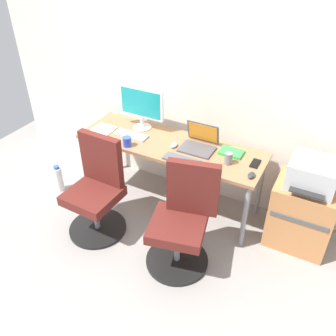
{
  "coord_description": "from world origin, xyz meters",
  "views": [
    {
      "loc": [
        1.34,
        -2.59,
        2.45
      ],
      "look_at": [
        0.0,
        -0.05,
        0.46
      ],
      "focal_mm": 38.38,
      "sensor_mm": 36.0,
      "label": 1
    }
  ],
  "objects_px": {
    "side_cabinet": "(301,214)",
    "desktop_monitor": "(141,105)",
    "water_bottle_on_floor": "(59,179)",
    "office_chair_left": "(97,191)",
    "coffee_mug": "(127,142)",
    "office_chair_right": "(183,222)",
    "printer": "(313,174)",
    "open_laptop": "(199,142)"
  },
  "relations": [
    {
      "from": "side_cabinet",
      "to": "desktop_monitor",
      "type": "xyz_separation_m",
      "value": [
        -1.68,
        0.1,
        0.64
      ]
    },
    {
      "from": "water_bottle_on_floor",
      "to": "office_chair_left",
      "type": "bearing_deg",
      "value": -18.56
    },
    {
      "from": "office_chair_left",
      "to": "coffee_mug",
      "type": "bearing_deg",
      "value": 78.0
    },
    {
      "from": "office_chair_left",
      "to": "coffee_mug",
      "type": "xyz_separation_m",
      "value": [
        0.09,
        0.41,
        0.33
      ]
    },
    {
      "from": "office_chair_right",
      "to": "printer",
      "type": "distance_m",
      "value": 1.13
    },
    {
      "from": "office_chair_left",
      "to": "printer",
      "type": "xyz_separation_m",
      "value": [
        1.7,
        0.68,
        0.33
      ]
    },
    {
      "from": "printer",
      "to": "water_bottle_on_floor",
      "type": "distance_m",
      "value": 2.55
    },
    {
      "from": "water_bottle_on_floor",
      "to": "open_laptop",
      "type": "relative_size",
      "value": 1.0
    },
    {
      "from": "side_cabinet",
      "to": "coffee_mug",
      "type": "height_order",
      "value": "coffee_mug"
    },
    {
      "from": "office_chair_right",
      "to": "side_cabinet",
      "type": "height_order",
      "value": "office_chair_right"
    },
    {
      "from": "water_bottle_on_floor",
      "to": "desktop_monitor",
      "type": "relative_size",
      "value": 0.65
    },
    {
      "from": "office_chair_left",
      "to": "coffee_mug",
      "type": "distance_m",
      "value": 0.53
    },
    {
      "from": "side_cabinet",
      "to": "printer",
      "type": "height_order",
      "value": "printer"
    },
    {
      "from": "side_cabinet",
      "to": "desktop_monitor",
      "type": "bearing_deg",
      "value": 176.64
    },
    {
      "from": "open_laptop",
      "to": "printer",
      "type": "bearing_deg",
      "value": -0.93
    },
    {
      "from": "side_cabinet",
      "to": "water_bottle_on_floor",
      "type": "relative_size",
      "value": 2.04
    },
    {
      "from": "printer",
      "to": "desktop_monitor",
      "type": "xyz_separation_m",
      "value": [
        -1.68,
        0.1,
        0.21
      ]
    },
    {
      "from": "office_chair_right",
      "to": "desktop_monitor",
      "type": "relative_size",
      "value": 1.96
    },
    {
      "from": "open_laptop",
      "to": "side_cabinet",
      "type": "bearing_deg",
      "value": -0.88
    },
    {
      "from": "office_chair_right",
      "to": "open_laptop",
      "type": "height_order",
      "value": "office_chair_right"
    },
    {
      "from": "office_chair_left",
      "to": "open_laptop",
      "type": "bearing_deg",
      "value": 45.02
    },
    {
      "from": "office_chair_right",
      "to": "coffee_mug",
      "type": "relative_size",
      "value": 10.22
    },
    {
      "from": "office_chair_left",
      "to": "side_cabinet",
      "type": "xyz_separation_m",
      "value": [
        1.7,
        0.68,
        -0.11
      ]
    },
    {
      "from": "office_chair_left",
      "to": "open_laptop",
      "type": "xyz_separation_m",
      "value": [
        0.69,
        0.69,
        0.34
      ]
    },
    {
      "from": "side_cabinet",
      "to": "printer",
      "type": "xyz_separation_m",
      "value": [
        0.0,
        -0.0,
        0.44
      ]
    },
    {
      "from": "office_chair_right",
      "to": "side_cabinet",
      "type": "bearing_deg",
      "value": 39.03
    },
    {
      "from": "side_cabinet",
      "to": "office_chair_left",
      "type": "bearing_deg",
      "value": -158.31
    },
    {
      "from": "open_laptop",
      "to": "water_bottle_on_floor",
      "type": "bearing_deg",
      "value": -162.72
    },
    {
      "from": "desktop_monitor",
      "to": "open_laptop",
      "type": "height_order",
      "value": "desktop_monitor"
    },
    {
      "from": "desktop_monitor",
      "to": "office_chair_left",
      "type": "bearing_deg",
      "value": -92.03
    },
    {
      "from": "side_cabinet",
      "to": "printer",
      "type": "distance_m",
      "value": 0.44
    },
    {
      "from": "water_bottle_on_floor",
      "to": "open_laptop",
      "type": "height_order",
      "value": "open_laptop"
    },
    {
      "from": "water_bottle_on_floor",
      "to": "open_laptop",
      "type": "xyz_separation_m",
      "value": [
        1.43,
        0.44,
        0.62
      ]
    },
    {
      "from": "desktop_monitor",
      "to": "open_laptop",
      "type": "distance_m",
      "value": 0.7
    },
    {
      "from": "open_laptop",
      "to": "coffee_mug",
      "type": "relative_size",
      "value": 3.37
    },
    {
      "from": "office_chair_left",
      "to": "desktop_monitor",
      "type": "height_order",
      "value": "desktop_monitor"
    },
    {
      "from": "printer",
      "to": "coffee_mug",
      "type": "distance_m",
      "value": 1.64
    },
    {
      "from": "office_chair_right",
      "to": "printer",
      "type": "relative_size",
      "value": 2.35
    },
    {
      "from": "office_chair_left",
      "to": "water_bottle_on_floor",
      "type": "bearing_deg",
      "value": 161.44
    },
    {
      "from": "office_chair_right",
      "to": "side_cabinet",
      "type": "relative_size",
      "value": 1.49
    },
    {
      "from": "water_bottle_on_floor",
      "to": "coffee_mug",
      "type": "distance_m",
      "value": 1.04
    },
    {
      "from": "coffee_mug",
      "to": "printer",
      "type": "bearing_deg",
      "value": 9.49
    }
  ]
}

